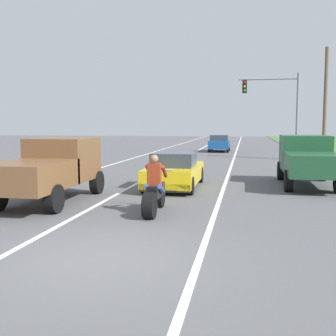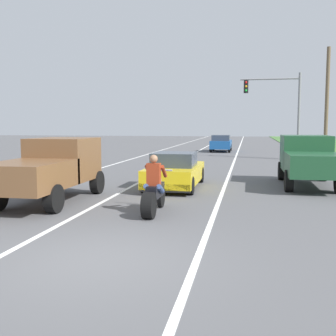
{
  "view_description": "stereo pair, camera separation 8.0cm",
  "coord_description": "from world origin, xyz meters",
  "px_view_note": "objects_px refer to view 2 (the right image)",
  "views": [
    {
      "loc": [
        2.58,
        -6.94,
        2.43
      ],
      "look_at": [
        0.09,
        6.48,
        1.0
      ],
      "focal_mm": 44.49,
      "sensor_mm": 36.0,
      "label": 1
    },
    {
      "loc": [
        2.66,
        -6.92,
        2.43
      ],
      "look_at": [
        0.09,
        6.48,
        1.0
      ],
      "focal_mm": 44.49,
      "sensor_mm": 36.0,
      "label": 2
    }
  ],
  "objects_px": {
    "motorcycle_with_rider": "(154,192)",
    "distant_car_far_ahead": "(221,143)",
    "sports_car_yellow": "(175,171)",
    "pickup_truck_left_lane_brown": "(51,167)",
    "traffic_light_mast_near": "(281,102)",
    "pickup_truck_right_shoulder_dark_green": "(308,158)"
  },
  "relations": [
    {
      "from": "motorcycle_with_rider",
      "to": "distant_car_far_ahead",
      "type": "height_order",
      "value": "motorcycle_with_rider"
    },
    {
      "from": "sports_car_yellow",
      "to": "pickup_truck_left_lane_brown",
      "type": "height_order",
      "value": "pickup_truck_left_lane_brown"
    },
    {
      "from": "motorcycle_with_rider",
      "to": "traffic_light_mast_near",
      "type": "xyz_separation_m",
      "value": [
        4.7,
        19.44,
        3.37
      ]
    },
    {
      "from": "pickup_truck_left_lane_brown",
      "to": "traffic_light_mast_near",
      "type": "relative_size",
      "value": 0.8
    },
    {
      "from": "sports_car_yellow",
      "to": "traffic_light_mast_near",
      "type": "relative_size",
      "value": 0.72
    },
    {
      "from": "pickup_truck_right_shoulder_dark_green",
      "to": "pickup_truck_left_lane_brown",
      "type": "bearing_deg",
      "value": -149.39
    },
    {
      "from": "motorcycle_with_rider",
      "to": "pickup_truck_left_lane_brown",
      "type": "bearing_deg",
      "value": 161.43
    },
    {
      "from": "pickup_truck_right_shoulder_dark_green",
      "to": "distant_car_far_ahead",
      "type": "xyz_separation_m",
      "value": [
        -4.72,
        20.66,
        -0.33
      ]
    },
    {
      "from": "motorcycle_with_rider",
      "to": "pickup_truck_left_lane_brown",
      "type": "distance_m",
      "value": 3.83
    },
    {
      "from": "pickup_truck_right_shoulder_dark_green",
      "to": "traffic_light_mast_near",
      "type": "relative_size",
      "value": 0.8
    },
    {
      "from": "distant_car_far_ahead",
      "to": "traffic_light_mast_near",
      "type": "bearing_deg",
      "value": -58.36
    },
    {
      "from": "motorcycle_with_rider",
      "to": "sports_car_yellow",
      "type": "height_order",
      "value": "motorcycle_with_rider"
    },
    {
      "from": "motorcycle_with_rider",
      "to": "distant_car_far_ahead",
      "type": "relative_size",
      "value": 0.55
    },
    {
      "from": "distant_car_far_ahead",
      "to": "pickup_truck_right_shoulder_dark_green",
      "type": "bearing_deg",
      "value": -77.13
    },
    {
      "from": "traffic_light_mast_near",
      "to": "distant_car_far_ahead",
      "type": "xyz_separation_m",
      "value": [
        -4.58,
        7.43,
        -3.19
      ]
    },
    {
      "from": "pickup_truck_left_lane_brown",
      "to": "traffic_light_mast_near",
      "type": "distance_m",
      "value": 20.23
    },
    {
      "from": "sports_car_yellow",
      "to": "motorcycle_with_rider",
      "type": "bearing_deg",
      "value": -86.97
    },
    {
      "from": "pickup_truck_left_lane_brown",
      "to": "distant_car_far_ahead",
      "type": "height_order",
      "value": "pickup_truck_left_lane_brown"
    },
    {
      "from": "sports_car_yellow",
      "to": "traffic_light_mast_near",
      "type": "bearing_deg",
      "value": 71.32
    },
    {
      "from": "motorcycle_with_rider",
      "to": "pickup_truck_left_lane_brown",
      "type": "relative_size",
      "value": 0.46
    },
    {
      "from": "pickup_truck_left_lane_brown",
      "to": "traffic_light_mast_near",
      "type": "bearing_deg",
      "value": 65.54
    },
    {
      "from": "motorcycle_with_rider",
      "to": "sports_car_yellow",
      "type": "distance_m",
      "value": 4.8
    }
  ]
}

